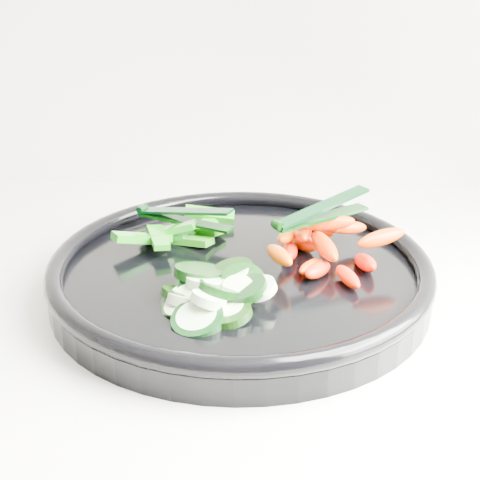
{
  "coord_description": "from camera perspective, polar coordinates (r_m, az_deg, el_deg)",
  "views": [
    {
      "loc": [
        0.73,
        1.09,
        1.25
      ],
      "look_at": [
        0.7,
        1.68,
        0.99
      ],
      "focal_mm": 50.0,
      "sensor_mm": 36.0,
      "label": 1
    }
  ],
  "objects": [
    {
      "name": "pepper_pile",
      "position": [
        0.72,
        -5.45,
        0.65
      ],
      "size": [
        0.12,
        0.11,
        0.04
      ],
      "color": "#09640E",
      "rests_on": "veggie_tray"
    },
    {
      "name": "tong_carrot",
      "position": [
        0.66,
        6.8,
        2.31
      ],
      "size": [
        0.1,
        0.08,
        0.02
      ],
      "color": "black",
      "rests_on": "carrot_pile"
    },
    {
      "name": "veggie_tray",
      "position": [
        0.66,
        0.0,
        -2.75
      ],
      "size": [
        0.47,
        0.47,
        0.04
      ],
      "color": "black",
      "rests_on": "counter"
    },
    {
      "name": "tong_pepper",
      "position": [
        0.72,
        -4.96,
        2.08
      ],
      "size": [
        0.11,
        0.06,
        0.02
      ],
      "color": "black",
      "rests_on": "pepper_pile"
    },
    {
      "name": "carrot_pile",
      "position": [
        0.67,
        7.02,
        -0.17
      ],
      "size": [
        0.14,
        0.16,
        0.05
      ],
      "color": "red",
      "rests_on": "veggie_tray"
    },
    {
      "name": "cucumber_pile",
      "position": [
        0.59,
        -2.79,
        -4.65
      ],
      "size": [
        0.11,
        0.12,
        0.04
      ],
      "color": "black",
      "rests_on": "veggie_tray"
    }
  ]
}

